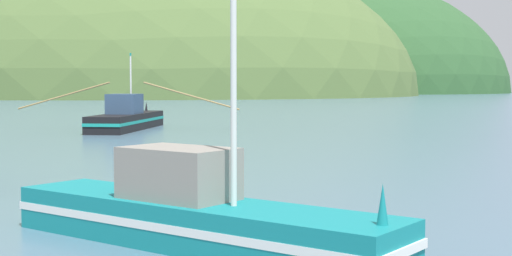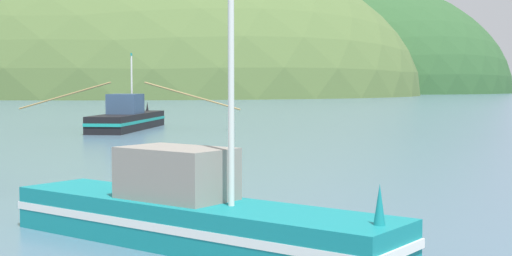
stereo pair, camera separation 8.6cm
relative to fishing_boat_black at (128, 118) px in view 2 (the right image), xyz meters
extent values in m
ellipsoid|color=#516B38|center=(-86.14, 147.98, -0.80)|extent=(192.26, 153.81, 93.64)
ellipsoid|color=#2D562D|center=(-33.79, 213.30, -0.80)|extent=(139.90, 111.92, 85.84)
cube|color=black|center=(-0.02, 0.09, -0.22)|extent=(4.50, 11.75, 1.15)
cube|color=teal|center=(-0.02, 0.09, -0.16)|extent=(4.54, 11.86, 0.21)
cone|color=black|center=(-0.96, 5.29, 0.70)|extent=(0.23, 0.23, 0.70)
cube|color=#334C6B|center=(0.09, -0.49, 1.05)|extent=(2.47, 2.94, 1.39)
cylinder|color=silver|center=(-0.20, 1.09, 2.40)|extent=(0.12, 0.12, 4.10)
cube|color=teal|center=(-0.20, 1.09, 4.58)|extent=(0.09, 0.36, 0.20)
cylinder|color=#997F4C|center=(-4.60, -0.75, 1.61)|extent=(6.78, 1.35, 2.02)
cylinder|color=#997F4C|center=(4.57, 0.92, 1.61)|extent=(6.78, 1.35, 2.02)
cube|color=#147F84|center=(18.24, -33.11, -0.34)|extent=(9.09, 4.82, 0.93)
cube|color=white|center=(18.24, -33.11, -0.29)|extent=(9.18, 4.87, 0.17)
cone|color=#147F84|center=(22.13, -34.53, 0.48)|extent=(0.26, 0.26, 0.70)
cube|color=gray|center=(17.79, -32.95, 0.66)|extent=(2.64, 2.13, 1.06)
cylinder|color=silver|center=(19.15, -33.44, 3.20)|extent=(0.12, 0.12, 6.15)
camera|label=1|loc=(23.53, -46.60, 2.49)|focal=50.84mm
camera|label=2|loc=(23.61, -46.57, 2.49)|focal=50.84mm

